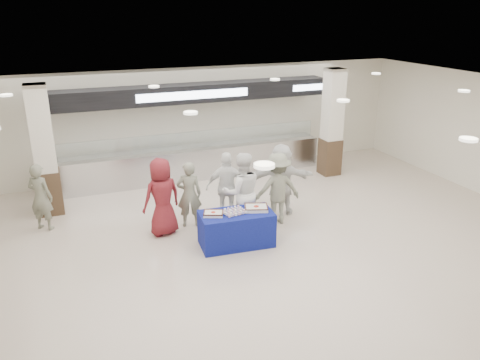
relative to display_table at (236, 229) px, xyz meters
name	(u,v)px	position (x,y,z in m)	size (l,w,h in m)	color
ground	(268,262)	(0.33, -0.93, -0.38)	(14.00, 14.00, 0.00)	beige
serving_line	(192,140)	(0.33, 4.47, 0.78)	(8.70, 0.85, 2.80)	silver
column_left	(45,154)	(-3.67, 3.27, 1.15)	(0.55, 0.55, 3.20)	#39281A
column_right	(332,125)	(4.33, 3.27, 1.15)	(0.55, 0.55, 3.20)	#39281A
display_table	(236,229)	(0.00, 0.00, 0.00)	(1.55, 0.78, 0.75)	navy
sheet_cake_left	(213,213)	(-0.49, 0.06, 0.42)	(0.49, 0.44, 0.09)	white
sheet_cake_right	(256,208)	(0.45, -0.01, 0.43)	(0.58, 0.52, 0.10)	white
cupcake_tray	(234,212)	(-0.05, 0.01, 0.41)	(0.45, 0.37, 0.07)	#AAAAAF
civilian_maroon	(162,197)	(-1.34, 1.11, 0.52)	(0.87, 0.57, 1.78)	maroon
soldier_a	(189,194)	(-0.67, 1.29, 0.41)	(0.57, 0.38, 1.57)	slate
chef_tall	(242,192)	(0.38, 0.64, 0.55)	(0.90, 0.70, 1.85)	white
chef_short	(227,187)	(0.24, 1.22, 0.48)	(1.00, 0.42, 1.71)	white
soldier_b	(277,189)	(1.29, 0.70, 0.48)	(1.11, 0.64, 1.72)	slate
civilian_white	(281,179)	(1.61, 1.15, 0.52)	(1.66, 0.53, 1.79)	white
soldier_bg	(41,197)	(-3.86, 2.36, 0.41)	(0.57, 0.38, 1.58)	slate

